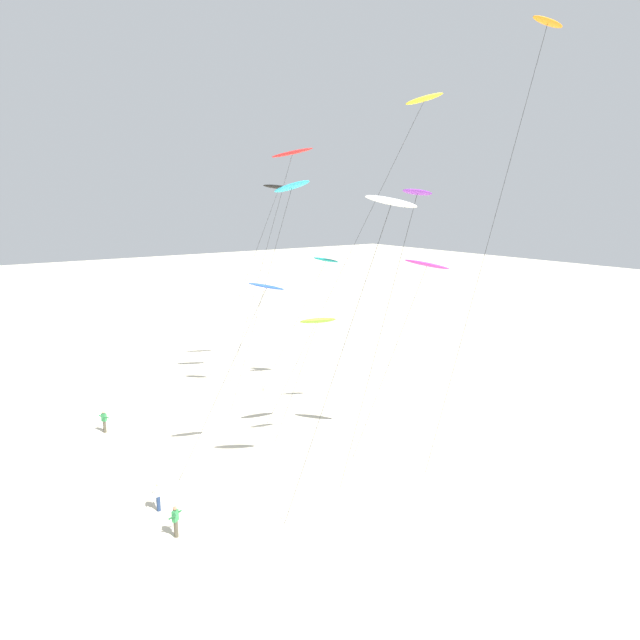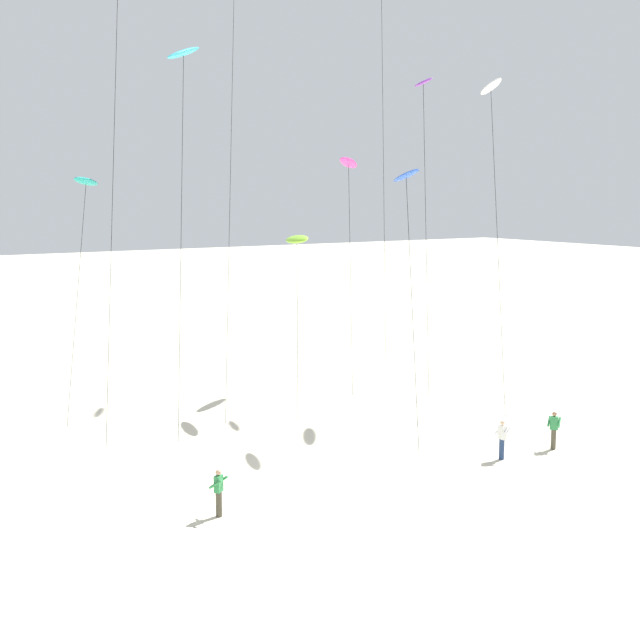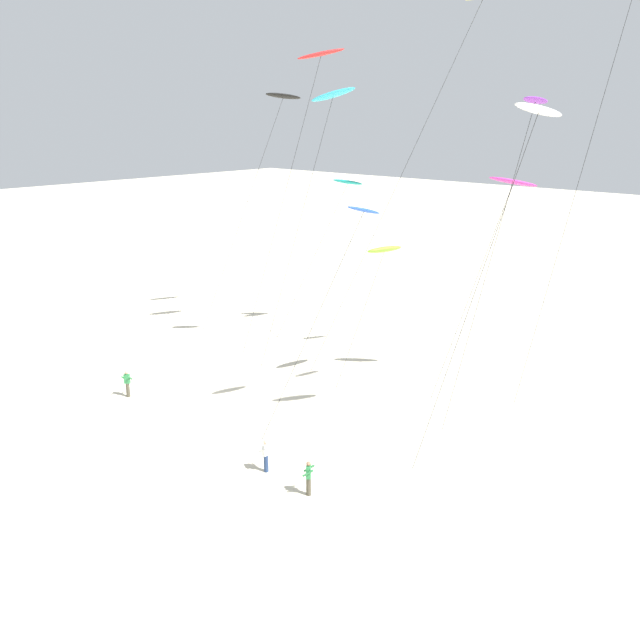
% 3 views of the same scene
% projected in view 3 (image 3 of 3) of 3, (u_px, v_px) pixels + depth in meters
% --- Properties ---
extents(ground_plane, '(260.00, 260.00, 0.00)m').
position_uv_depth(ground_plane, '(213.00, 411.00, 38.39)').
color(ground_plane, beige).
extents(kite_lime, '(2.23, 4.02, 8.98)m').
position_uv_depth(kite_lime, '(384.00, 250.00, 39.80)').
color(kite_lime, '#8CD833').
rests_on(kite_lime, ground).
extents(kite_magenta, '(3.57, 5.08, 13.16)m').
position_uv_depth(kite_magenta, '(513.00, 184.00, 37.75)').
color(kite_magenta, '#D8339E').
rests_on(kite_magenta, ground).
extents(kite_cyan, '(3.92, 5.56, 18.20)m').
position_uv_depth(kite_cyan, '(333.00, 97.00, 41.64)').
color(kite_cyan, '#33BFE0').
rests_on(kite_cyan, ground).
extents(kite_black, '(4.36, 7.43, 18.07)m').
position_uv_depth(kite_black, '(282.00, 99.00, 49.94)').
color(kite_black, black).
rests_on(kite_black, ground).
extents(kite_red, '(4.20, 6.66, 20.67)m').
position_uv_depth(kite_red, '(320.00, 57.00, 43.71)').
color(kite_red, red).
rests_on(kite_red, ground).
extents(kite_teal, '(3.88, 5.91, 11.95)m').
position_uv_depth(kite_teal, '(347.00, 184.00, 49.37)').
color(kite_teal, teal).
rests_on(kite_teal, ground).
extents(kite_blue, '(3.23, 5.91, 12.16)m').
position_uv_depth(kite_blue, '(362.00, 214.00, 33.28)').
color(kite_blue, blue).
rests_on(kite_blue, ground).
extents(kite_white, '(3.54, 5.90, 17.02)m').
position_uv_depth(kite_white, '(537.00, 114.00, 28.87)').
color(kite_white, white).
rests_on(kite_white, ground).
extents(kite_purple, '(2.51, 4.46, 17.32)m').
position_uv_depth(kite_purple, '(533.00, 109.00, 32.40)').
color(kite_purple, purple).
rests_on(kite_purple, ground).
extents(kite_flyer_nearest, '(0.73, 0.72, 1.67)m').
position_uv_depth(kite_flyer_nearest, '(127.00, 383.00, 40.12)').
color(kite_flyer_nearest, '#4C4738').
rests_on(kite_flyer_nearest, ground).
extents(kite_flyer_middle, '(0.52, 0.54, 1.67)m').
position_uv_depth(kite_flyer_middle, '(266.00, 455.00, 31.64)').
color(kite_flyer_middle, navy).
rests_on(kite_flyer_middle, ground).
extents(kite_flyer_furthest, '(0.72, 0.72, 1.67)m').
position_uv_depth(kite_flyer_furthest, '(309.00, 477.00, 29.68)').
color(kite_flyer_furthest, '#4C4738').
rests_on(kite_flyer_furthest, ground).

